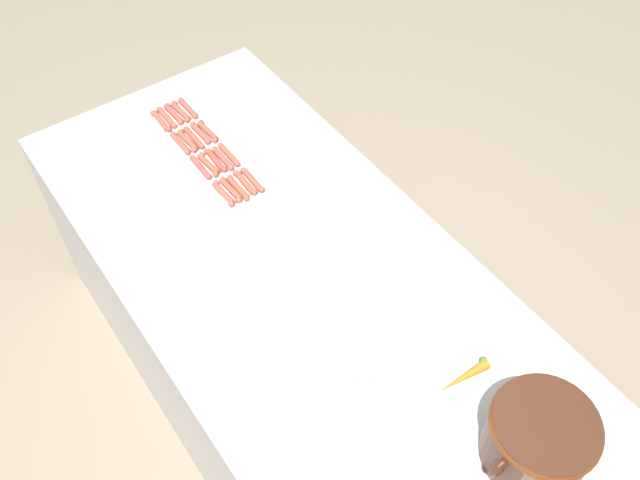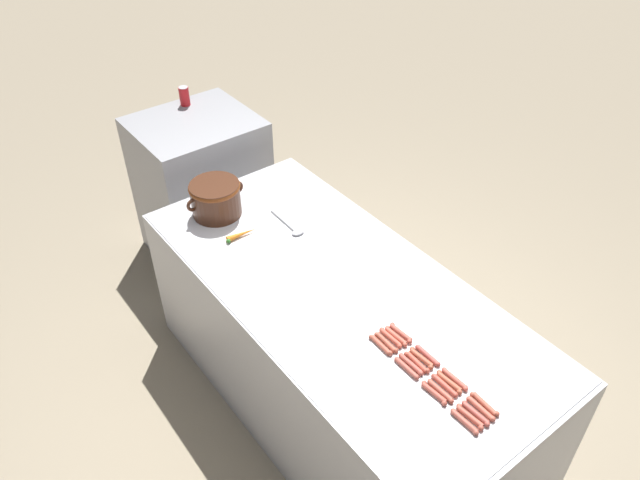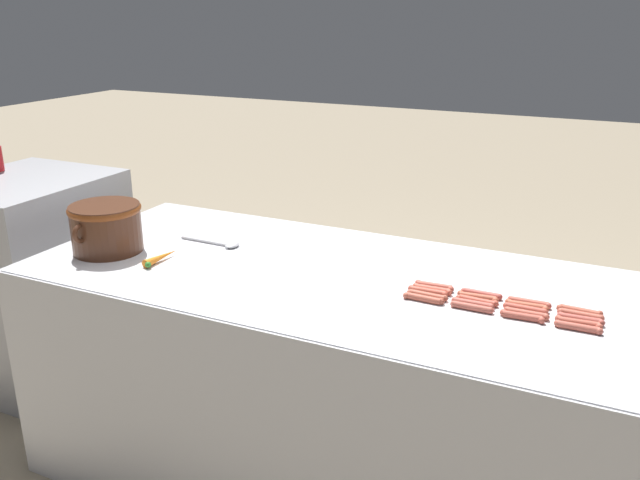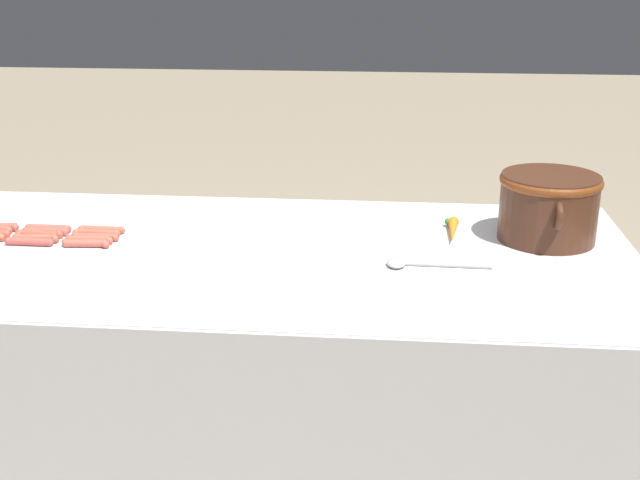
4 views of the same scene
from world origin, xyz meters
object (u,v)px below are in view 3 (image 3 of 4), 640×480
object	(u,v)px
hot_dog_10	(477,301)
hot_dog_15	(432,289)
hot_dog_7	(427,295)
hot_dog_9	(525,309)
hot_dog_17	(529,302)
carrot	(160,257)
hot_dog_8	(581,319)
hot_dog_16	(580,311)
hot_dog_11	(428,291)
hot_dog_14	(478,297)
hot_dog_19	(434,286)
hot_dog_6	(473,304)
hot_dog_4	(579,323)
back_cabinet	(35,279)
hot_dog_12	(581,315)
hot_dog_13	(527,306)
hot_dog_3	(423,298)
hot_dog_0	(578,327)
hot_dog_5	(526,313)
hot_dog_2	(472,307)
hot_dog_18	(481,294)
hot_dog_1	(522,316)
serving_spoon	(223,244)
bean_pot	(106,225)

from	to	relation	value
hot_dog_10	hot_dog_15	world-z (taller)	same
hot_dog_7	hot_dog_15	distance (m)	0.06
hot_dog_9	hot_dog_7	bearing A→B (deg)	95.85
hot_dog_17	carrot	world-z (taller)	carrot
hot_dog_8	hot_dog_16	bearing A→B (deg)	7.89
hot_dog_11	carrot	xyz separation A→B (m)	(-0.13, 0.99, 0.00)
hot_dog_7	hot_dog_9	bearing A→B (deg)	-84.15
hot_dog_14	hot_dog_19	xyz separation A→B (m)	(0.03, 0.15, 0.00)
hot_dog_6	hot_dog_11	distance (m)	0.16
hot_dog_4	hot_dog_16	size ratio (longest dim) A/B	1.00
hot_dog_8	hot_dog_14	world-z (taller)	same
hot_dog_7	back_cabinet	bearing A→B (deg)	84.58
hot_dog_9	hot_dog_12	xyz separation A→B (m)	(0.03, -0.16, 0.00)
hot_dog_13	hot_dog_3	bearing A→B (deg)	105.57
hot_dog_0	hot_dog_5	xyz separation A→B (m)	(0.03, 0.15, 0.00)
hot_dog_13	hot_dog_15	size ratio (longest dim) A/B	1.00
hot_dog_2	hot_dog_12	bearing A→B (deg)	-74.36
hot_dog_14	hot_dog_0	bearing A→B (deg)	-105.90
hot_dog_4	hot_dog_17	size ratio (longest dim) A/B	1.00
hot_dog_14	hot_dog_10	bearing A→B (deg)	-172.57
hot_dog_17	carrot	size ratio (longest dim) A/B	0.75
hot_dog_16	hot_dog_18	world-z (taller)	same
hot_dog_1	hot_dog_4	size ratio (longest dim) A/B	1.00
hot_dog_19	hot_dog_14	bearing A→B (deg)	-100.54
hot_dog_17	hot_dog_11	bearing A→B (deg)	99.64
carrot	hot_dog_14	bearing A→B (deg)	-82.21
back_cabinet	hot_dog_13	world-z (taller)	back_cabinet
back_cabinet	hot_dog_9	world-z (taller)	back_cabinet
hot_dog_2	carrot	bearing A→B (deg)	93.59
hot_dog_0	hot_dog_15	distance (m)	0.48
hot_dog_3	hot_dog_7	world-z (taller)	same
hot_dog_15	hot_dog_18	bearing A→B (deg)	-78.69
hot_dog_1	hot_dog_11	world-z (taller)	same
hot_dog_16	hot_dog_17	distance (m)	0.15
hot_dog_17	hot_dog_0	bearing A→B (deg)	-126.92
hot_dog_7	hot_dog_12	distance (m)	0.47
hot_dog_0	hot_dog_4	bearing A→B (deg)	3.50
hot_dog_12	carrot	xyz separation A→B (m)	(-0.16, 1.47, 0.00)
hot_dog_16	hot_dog_17	bearing A→B (deg)	90.64
hot_dog_12	hot_dog_18	world-z (taller)	same
hot_dog_16	serving_spoon	size ratio (longest dim) A/B	0.51
hot_dog_12	hot_dog_0	bearing A→B (deg)	-179.22
hot_dog_3	hot_dog_12	distance (m)	0.48
hot_dog_7	hot_dog_9	distance (m)	0.31
hot_dog_13	bean_pot	world-z (taller)	bean_pot
hot_dog_18	bean_pot	size ratio (longest dim) A/B	0.40
hot_dog_0	hot_dog_7	distance (m)	0.47
hot_dog_15	bean_pot	world-z (taller)	bean_pot
hot_dog_7	bean_pot	xyz separation A→B (m)	(-0.09, 1.26, 0.09)
hot_dog_7	hot_dog_13	distance (m)	0.31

